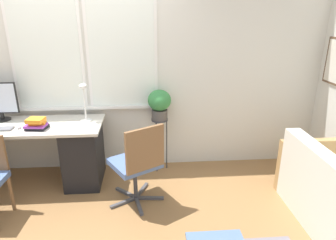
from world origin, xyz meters
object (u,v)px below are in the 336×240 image
at_px(mouse, 19,127).
at_px(plant_stand, 160,128).
at_px(book_stack, 36,124).
at_px(office_chair_swivel, 138,162).
at_px(desk_lamp, 84,97).
at_px(potted_plant, 159,103).

distance_m(mouse, plant_stand, 1.61).
relative_size(book_stack, office_chair_swivel, 0.26).
bearing_deg(mouse, desk_lamp, 16.16).
height_order(mouse, potted_plant, potted_plant).
relative_size(plant_stand, potted_plant, 1.88).
bearing_deg(office_chair_swivel, book_stack, -49.03).
height_order(mouse, desk_lamp, desk_lamp).
distance_m(plant_stand, potted_plant, 0.33).
bearing_deg(plant_stand, desk_lamp, -170.02).
bearing_deg(office_chair_swivel, mouse, -47.17).
relative_size(book_stack, plant_stand, 0.34).
distance_m(mouse, desk_lamp, 0.77).
distance_m(desk_lamp, plant_stand, 1.00).
relative_size(desk_lamp, book_stack, 1.89).
relative_size(mouse, book_stack, 0.24).
bearing_deg(desk_lamp, office_chair_swivel, -44.15).
bearing_deg(mouse, plant_stand, 12.75).
height_order(mouse, office_chair_swivel, office_chair_swivel).
height_order(desk_lamp, potted_plant, desk_lamp).
bearing_deg(book_stack, mouse, 174.04).
bearing_deg(potted_plant, office_chair_swivel, -109.63).
distance_m(desk_lamp, office_chair_swivel, 1.01).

